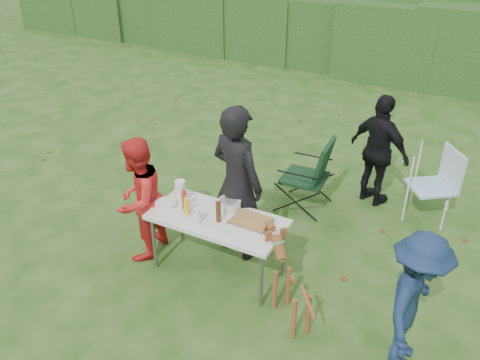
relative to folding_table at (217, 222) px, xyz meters
The scene contains 19 objects.
ground 0.69m from the folding_table, behind, with size 80.00×80.00×0.00m, color #1E4211.
hedge_row 8.01m from the folding_table, 90.53° to the left, with size 22.00×1.40×1.70m, color #23471C.
folding_table is the anchor object (origin of this frame).
person_cook 0.52m from the folding_table, 89.12° to the left, with size 0.69×0.45×1.89m, color black.
person_red_jacket 0.98m from the folding_table, behind, with size 0.73×0.57×1.51m, color red.
person_black_puffy 2.61m from the folding_table, 63.53° to the left, with size 0.92×0.39×1.58m, color black.
child 2.18m from the folding_table, ahead, with size 0.91×0.52×1.41m, color #14274A.
dog 1.12m from the folding_table, 17.30° to the right, with size 0.88×0.35×0.83m, color brown, non-canonical shape.
camping_chair 1.78m from the folding_table, 78.71° to the left, with size 0.65×0.65×1.05m, color black, non-canonical shape.
lawn_chair 3.00m from the folding_table, 50.59° to the left, with size 0.58×0.58×0.98m, color #4496D4, non-canonical shape.
food_tray 0.39m from the folding_table, 13.01° to the left, with size 0.45×0.30×0.02m, color #B7B7BA.
focaccia_bread 0.40m from the folding_table, 13.01° to the left, with size 0.40×0.26×0.04m, color olive.
mustard_bottle 0.37m from the folding_table, 163.95° to the right, with size 0.06×0.06×0.20m, color yellow.
ketchup_bottle 0.44m from the folding_table, behind, with size 0.06×0.06×0.22m, color #A72B1C.
beer_bottle 0.19m from the folding_table, 46.50° to the right, with size 0.06×0.06×0.24m, color #47230F.
paper_towel_roll 0.58m from the folding_table, 168.77° to the left, with size 0.12×0.12×0.26m, color white.
cup_stack 0.27m from the folding_table, 128.69° to the right, with size 0.08×0.08×0.18m, color white.
pasta_bowl 0.26m from the folding_table, 84.91° to the left, with size 0.26×0.26×0.10m, color silver.
plate_stack 0.64m from the folding_table, behind, with size 0.24×0.24×0.05m, color white.
Camera 1 is at (2.44, -3.95, 3.85)m, focal length 38.00 mm.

